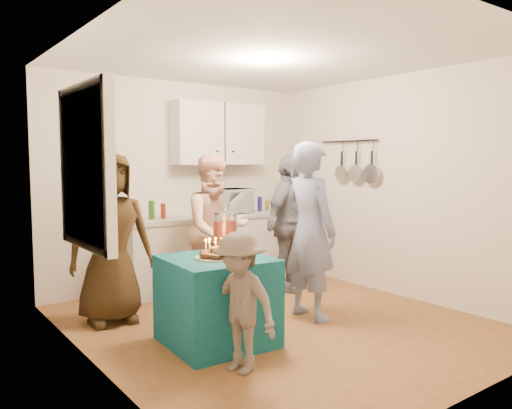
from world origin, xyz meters
TOP-DOWN VIEW (x-y plane):
  - floor at (0.00, 0.00)m, footprint 4.00×4.00m
  - ceiling at (0.00, 0.00)m, footprint 4.00×4.00m
  - back_wall at (0.00, 2.00)m, footprint 3.60×3.60m
  - left_wall at (-1.80, 0.00)m, footprint 4.00×4.00m
  - right_wall at (1.80, 0.00)m, footprint 4.00×4.00m
  - window_night at (-1.77, 0.30)m, footprint 0.04×1.00m
  - counter at (0.20, 1.70)m, footprint 2.20×0.58m
  - countertop at (0.20, 1.70)m, footprint 2.24×0.62m
  - upper_cabinet at (0.50, 1.85)m, footprint 1.30×0.30m
  - pot_rack at (1.72, 0.70)m, footprint 0.12×1.00m
  - microwave at (0.54, 1.70)m, footprint 0.61×0.43m
  - party_table at (-0.77, -0.12)m, footprint 0.90×0.90m
  - donut_cake at (-0.79, -0.15)m, footprint 0.38×0.38m
  - punch_jar at (-0.51, 0.15)m, footprint 0.22×0.22m
  - man_birthday at (0.37, -0.07)m, footprint 0.45×0.67m
  - woman_back_left at (-1.31, 0.99)m, footprint 0.87×0.61m
  - woman_back_center at (-0.12, 0.94)m, footprint 0.83×0.66m
  - woman_back_right at (0.90, 0.91)m, footprint 1.06×0.78m
  - child_near_left at (-0.96, -0.72)m, footprint 0.56×0.77m

SIDE VIEW (x-z plane):
  - floor at x=0.00m, z-range 0.00..0.00m
  - party_table at x=-0.77m, z-range 0.00..0.76m
  - counter at x=0.20m, z-range 0.00..0.86m
  - child_near_left at x=-0.96m, z-range 0.00..1.07m
  - woman_back_center at x=-0.12m, z-range 0.00..1.67m
  - woman_back_right at x=0.90m, z-range 0.00..1.67m
  - woman_back_left at x=-1.31m, z-range 0.00..1.70m
  - donut_cake at x=-0.79m, z-range 0.76..0.94m
  - countertop at x=0.20m, z-range 0.86..0.91m
  - man_birthday at x=0.37m, z-range 0.00..1.79m
  - punch_jar at x=-0.51m, z-range 0.76..1.10m
  - microwave at x=0.54m, z-range 0.91..1.23m
  - back_wall at x=0.00m, z-range 1.30..1.30m
  - left_wall at x=-1.80m, z-range 1.30..1.30m
  - right_wall at x=1.80m, z-range 1.30..1.30m
  - window_night at x=-1.77m, z-range 0.95..2.15m
  - pot_rack at x=1.72m, z-range 1.30..1.90m
  - upper_cabinet at x=0.50m, z-range 1.55..2.35m
  - ceiling at x=0.00m, z-range 2.60..2.60m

